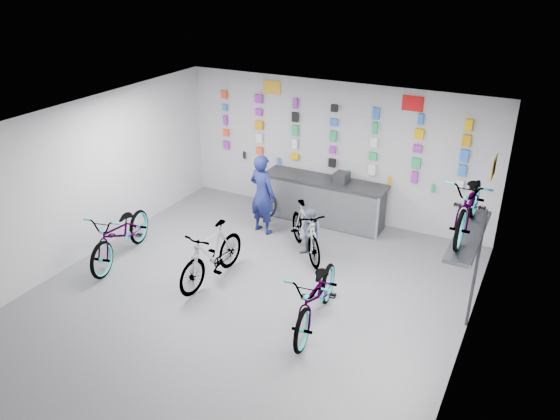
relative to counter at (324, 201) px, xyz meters
The scene contains 21 objects.
floor 3.57m from the counter, 90.00° to the right, with size 8.00×8.00×0.00m, color #4C4C51.
ceiling 4.34m from the counter, 90.00° to the right, with size 8.00×8.00×0.00m, color white.
wall_back 1.11m from the counter, 90.00° to the left, with size 7.00×7.00×0.00m, color #B2B2B5.
wall_front 7.61m from the counter, 90.00° to the right, with size 7.00×7.00×0.00m, color #B2B2B5.
wall_left 5.08m from the counter, 134.67° to the right, with size 8.00×8.00×0.00m, color #B2B2B5.
wall_right 5.08m from the counter, 45.33° to the right, with size 8.00×8.00×0.00m, color #B2B2B5.
counter is the anchor object (origin of this frame).
merch_wall 1.37m from the counter, 71.71° to the left, with size 5.55×0.08×1.57m.
wall_bracket 4.18m from the counter, 35.12° to the right, with size 0.39×1.90×2.00m.
sign_left 2.73m from the counter, 163.67° to the left, with size 0.42×0.02×0.30m, color gold.
sign_right 2.78m from the counter, 15.36° to the left, with size 0.42×0.02×0.30m, color red.
sign_side 4.72m from the counter, 33.92° to the right, with size 0.02×0.40×0.30m, color gold.
bike_left 4.28m from the counter, 130.57° to the right, with size 0.72×2.06×1.08m, color gray.
bike_center 3.21m from the counter, 104.89° to the right, with size 0.50×1.77×1.06m, color gray.
bike_right 3.69m from the counter, 68.52° to the right, with size 0.71×2.03×1.07m, color gray.
bike_service 1.51m from the counter, 80.24° to the right, with size 0.48×1.71×1.03m, color gray.
bike_wall 4.30m from the counter, 35.76° to the right, with size 0.63×1.80×0.95m, color gray.
clerk 1.44m from the counter, 133.83° to the right, with size 0.62×0.41×1.70m, color #131A4F.
customer 1.61m from the counter, 76.27° to the right, with size 0.50×0.39×1.02m, color slate.
spare_wheel 1.32m from the counter, 163.49° to the right, with size 0.63×0.32×0.60m.
register 0.73m from the counter, ahead, with size 0.28×0.30×0.22m, color black.
Camera 1 is at (4.10, -6.47, 5.32)m, focal length 35.00 mm.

